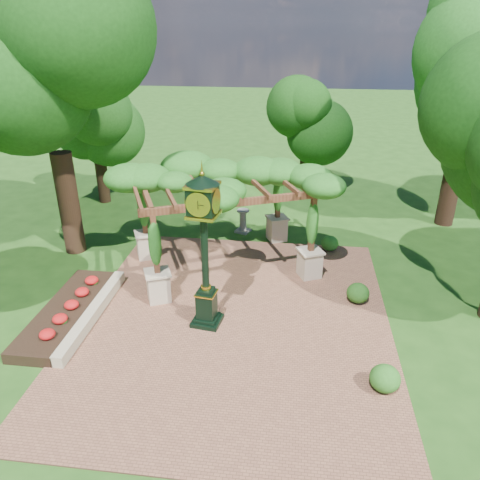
# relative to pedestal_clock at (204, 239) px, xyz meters

# --- Properties ---
(ground) EXTENTS (120.00, 120.00, 0.00)m
(ground) POSITION_rel_pedestal_clock_xyz_m (0.84, -0.70, -3.02)
(ground) COLOR #1E4714
(ground) RESTS_ON ground
(brick_plaza) EXTENTS (10.00, 12.00, 0.04)m
(brick_plaza) POSITION_rel_pedestal_clock_xyz_m (0.84, 0.30, -3.00)
(brick_plaza) COLOR brown
(brick_plaza) RESTS_ON ground
(border_wall) EXTENTS (0.35, 5.00, 0.40)m
(border_wall) POSITION_rel_pedestal_clock_xyz_m (-3.76, -0.20, -2.82)
(border_wall) COLOR #C6B793
(border_wall) RESTS_ON ground
(flower_bed) EXTENTS (1.50, 5.00, 0.36)m
(flower_bed) POSITION_rel_pedestal_clock_xyz_m (-4.66, -0.20, -2.84)
(flower_bed) COLOR red
(flower_bed) RESTS_ON ground
(pedestal_clock) EXTENTS (1.13, 1.13, 5.06)m
(pedestal_clock) POSITION_rel_pedestal_clock_xyz_m (0.00, 0.00, 0.00)
(pedestal_clock) COLOR black
(pedestal_clock) RESTS_ON brick_plaza
(pergola) EXTENTS (7.73, 6.47, 4.17)m
(pergola) POSITION_rel_pedestal_clock_xyz_m (-0.02, 3.91, 0.39)
(pergola) COLOR beige
(pergola) RESTS_ON brick_plaza
(sundial) EXTENTS (0.77, 0.77, 1.09)m
(sundial) POSITION_rel_pedestal_clock_xyz_m (0.28, 7.35, -2.54)
(sundial) COLOR gray
(sundial) RESTS_ON ground
(shrub_front) EXTENTS (1.00, 1.00, 0.72)m
(shrub_front) POSITION_rel_pedestal_clock_xyz_m (5.20, -2.39, -2.62)
(shrub_front) COLOR #27631C
(shrub_front) RESTS_ON brick_plaza
(shrub_mid) EXTENTS (0.80, 0.80, 0.70)m
(shrub_mid) POSITION_rel_pedestal_clock_xyz_m (4.93, 1.87, -2.63)
(shrub_mid) COLOR #1F4C15
(shrub_mid) RESTS_ON brick_plaza
(shrub_back) EXTENTS (0.85, 0.85, 0.65)m
(shrub_back) POSITION_rel_pedestal_clock_xyz_m (4.16, 5.84, -2.66)
(shrub_back) COLOR #26691E
(shrub_back) RESTS_ON brick_plaza
(tree_west_near) EXTENTS (5.69, 5.69, 10.95)m
(tree_west_near) POSITION_rel_pedestal_clock_xyz_m (-6.56, 4.56, 4.50)
(tree_west_near) COLOR #372216
(tree_west_near) RESTS_ON ground
(tree_west_far) EXTENTS (3.51, 3.51, 6.84)m
(tree_west_far) POSITION_rel_pedestal_clock_xyz_m (-7.64, 10.45, 1.66)
(tree_west_far) COLOR black
(tree_west_far) RESTS_ON ground
(tree_north) EXTENTS (3.38, 3.38, 5.78)m
(tree_north) POSITION_rel_pedestal_clock_xyz_m (3.03, 14.17, 0.94)
(tree_north) COLOR #302013
(tree_north) RESTS_ON ground
(tree_east_far) EXTENTS (5.73, 5.73, 11.32)m
(tree_east_far) POSITION_rel_pedestal_clock_xyz_m (9.78, 9.58, 4.76)
(tree_east_far) COLOR black
(tree_east_far) RESTS_ON ground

